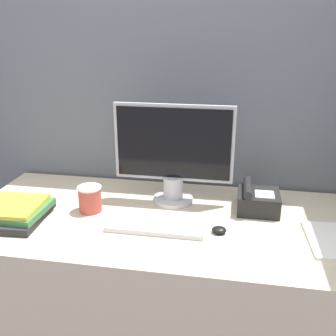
{
  "coord_description": "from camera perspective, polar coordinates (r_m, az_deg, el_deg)",
  "views": [
    {
      "loc": [
        0.26,
        -1.05,
        1.53
      ],
      "look_at": [
        -0.0,
        0.42,
        0.98
      ],
      "focal_mm": 42.0,
      "sensor_mm": 36.0,
      "label": 1
    }
  ],
  "objects": [
    {
      "name": "book_stack",
      "position": [
        1.71,
        -21.04,
        -5.95
      ],
      "size": [
        0.24,
        0.29,
        0.07
      ],
      "color": "#262628",
      "rests_on": "desk"
    },
    {
      "name": "mouse",
      "position": [
        1.53,
        7.42,
        -8.92
      ],
      "size": [
        0.06,
        0.05,
        0.03
      ],
      "color": "black",
      "rests_on": "desk"
    },
    {
      "name": "desk_telephone",
      "position": [
        1.72,
        12.85,
        -4.58
      ],
      "size": [
        0.17,
        0.18,
        0.12
      ],
      "color": "black",
      "rests_on": "desk"
    },
    {
      "name": "coffee_cup",
      "position": [
        1.7,
        -11.26,
        -4.42
      ],
      "size": [
        0.1,
        0.1,
        0.11
      ],
      "color": "#BF4C3F",
      "rests_on": "desk"
    },
    {
      "name": "desk",
      "position": [
        1.84,
        -0.18,
        -18.0
      ],
      "size": [
        1.69,
        0.76,
        0.78
      ],
      "color": "beige",
      "rests_on": "ground_plane"
    },
    {
      "name": "keyboard",
      "position": [
        1.55,
        -1.76,
        -8.43
      ],
      "size": [
        0.38,
        0.13,
        0.02
      ],
      "color": "silver",
      "rests_on": "desk"
    },
    {
      "name": "monitor",
      "position": [
        1.7,
        0.7,
        1.72
      ],
      "size": [
        0.52,
        0.18,
        0.44
      ],
      "color": "#B7B7BC",
      "rests_on": "desk"
    },
    {
      "name": "cubicle_panel_rear",
      "position": [
        1.98,
        1.98,
        0.49
      ],
      "size": [
        2.09,
        0.04,
        1.72
      ],
      "color": "slate",
      "rests_on": "ground_plane"
    }
  ]
}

